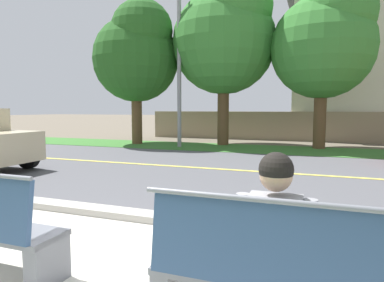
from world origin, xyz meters
name	(u,v)px	position (x,y,z in m)	size (l,w,h in m)	color
ground_plane	(257,162)	(0.00, 8.00, 0.00)	(140.00, 140.00, 0.00)	#665B4C
curb_edge	(187,222)	(0.00, 2.35, 0.06)	(44.00, 0.30, 0.11)	#ADA89E
street_asphalt	(247,171)	(0.00, 6.50, 0.00)	(52.00, 8.00, 0.01)	#515156
road_centre_line	(247,171)	(0.00, 6.50, 0.01)	(48.00, 0.14, 0.01)	#E0CC4C
far_verge_grass	(271,149)	(0.00, 11.19, 0.01)	(48.00, 2.80, 0.02)	#38702D
bench_right	(304,281)	(1.50, 0.46, 0.46)	(2.00, 0.48, 1.01)	slate
seated_person_grey	(276,234)	(1.31, 0.64, 0.68)	(0.52, 0.68, 1.25)	black
streetlamp	(181,53)	(-3.55, 11.01, 3.75)	(0.24, 2.10, 6.51)	gray
shade_tree_far_left	(137,53)	(-5.66, 11.26, 3.92)	(3.66, 3.66, 6.04)	brown
shade_tree_left	(227,34)	(-1.99, 12.13, 4.58)	(4.27, 4.27, 7.05)	brown
shade_tree_centre	(326,39)	(1.82, 12.06, 4.10)	(3.82, 3.82, 6.31)	brown
garden_wall	(277,126)	(-0.21, 15.16, 0.70)	(13.00, 0.36, 1.40)	gray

